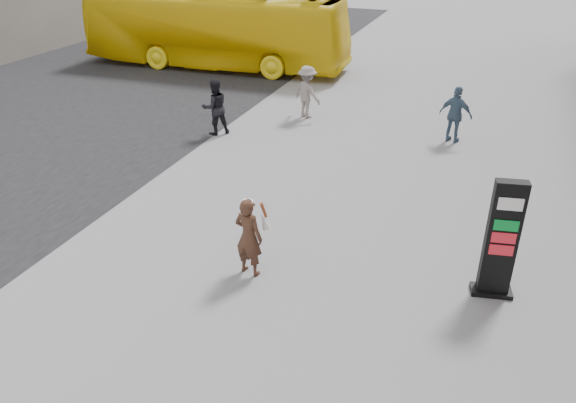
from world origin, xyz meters
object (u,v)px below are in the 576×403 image
(info_pylon, at_px, (501,240))
(woman, at_px, (249,236))
(pedestrian_b, at_px, (307,92))
(pedestrian_a, at_px, (215,107))
(pedestrian_c, at_px, (456,115))
(bus, at_px, (215,29))

(info_pylon, xyz_separation_m, woman, (-4.72, -1.03, -0.33))
(woman, distance_m, pedestrian_b, 9.93)
(info_pylon, xyz_separation_m, pedestrian_b, (-6.84, 8.67, -0.29))
(woman, bearing_deg, pedestrian_a, -47.30)
(pedestrian_c, bearing_deg, pedestrian_a, 30.27)
(info_pylon, relative_size, woman, 1.42)
(info_pylon, bearing_deg, woman, -178.38)
(pedestrian_a, xyz_separation_m, pedestrian_b, (2.29, 2.67, 0.01))
(woman, height_order, pedestrian_c, pedestrian_c)
(info_pylon, bearing_deg, pedestrian_b, 117.60)
(pedestrian_a, bearing_deg, bus, -106.95)
(pedestrian_a, bearing_deg, pedestrian_b, -174.75)
(woman, height_order, pedestrian_b, pedestrian_b)
(bus, bearing_deg, woman, -153.05)
(bus, xyz_separation_m, pedestrian_c, (11.65, -6.05, -0.83))
(info_pylon, distance_m, pedestrian_a, 10.93)
(woman, bearing_deg, info_pylon, -157.11)
(woman, distance_m, pedestrian_c, 9.58)
(info_pylon, relative_size, pedestrian_a, 1.33)
(info_pylon, height_order, bus, bus)
(bus, distance_m, pedestrian_c, 13.15)
(info_pylon, relative_size, pedestrian_b, 1.31)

